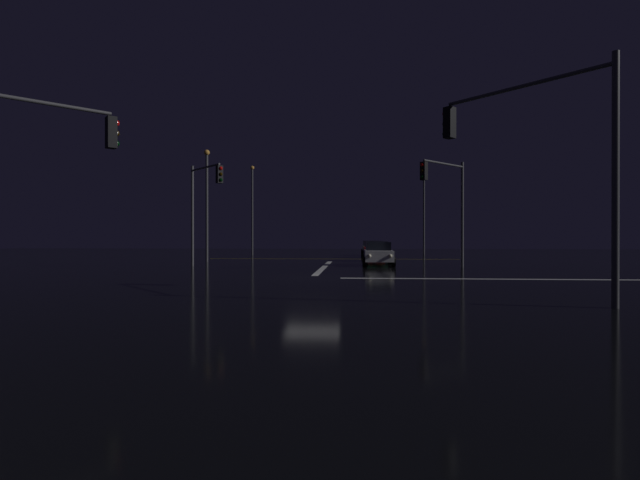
{
  "coord_description": "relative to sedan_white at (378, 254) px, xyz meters",
  "views": [
    {
      "loc": [
        1.94,
        -21.37,
        1.81
      ],
      "look_at": [
        -0.53,
        11.88,
        1.7
      ],
      "focal_mm": 26.37,
      "sensor_mm": 36.0,
      "label": 1
    }
  ],
  "objects": [
    {
      "name": "streetlamp_left_far",
      "position": [
        -12.87,
        19.77,
        4.83
      ],
      "size": [
        0.44,
        0.44,
        9.85
      ],
      "color": "#424247",
      "rests_on": "ground"
    },
    {
      "name": "stop_line_north",
      "position": [
        -3.49,
        -1.83,
        -0.8
      ],
      "size": [
        0.35,
        14.18,
        0.01
      ],
      "color": "white",
      "rests_on": "ground"
    },
    {
      "name": "sedan_white",
      "position": [
        0.0,
        0.0,
        0.0
      ],
      "size": [
        2.02,
        4.33,
        1.57
      ],
      "color": "silver",
      "rests_on": "ground"
    },
    {
      "name": "sedan_green",
      "position": [
        0.25,
        6.1,
        0.0
      ],
      "size": [
        2.02,
        4.33,
        1.57
      ],
      "color": "#14512D",
      "rests_on": "ground"
    },
    {
      "name": "ground",
      "position": [
        -3.49,
        -10.11,
        -0.85
      ],
      "size": [
        120.0,
        120.0,
        0.1
      ],
      "primitive_type": "cube",
      "color": "black"
    },
    {
      "name": "traffic_signal_se",
      "position": [
        3.71,
        -17.32,
        3.83
      ],
      "size": [
        3.85,
        3.85,
        6.66
      ],
      "color": "#4C4C51",
      "rests_on": "ground"
    },
    {
      "name": "sedan_red",
      "position": [
        0.19,
        12.39,
        0.0
      ],
      "size": [
        2.02,
        4.33,
        1.57
      ],
      "color": "maroon",
      "rests_on": "ground"
    },
    {
      "name": "traffic_signal_ne",
      "position": [
        4.02,
        -2.59,
        3.73
      ],
      "size": [
        3.11,
        3.11,
        6.6
      ],
      "color": "#4C4C51",
      "rests_on": "ground"
    },
    {
      "name": "crosswalk_bar_east",
      "position": [
        4.89,
        -10.11,
        -0.8
      ],
      "size": [
        14.18,
        0.4,
        0.01
      ],
      "color": "white",
      "rests_on": "ground"
    },
    {
      "name": "streetlamp_right_far",
      "position": [
        5.89,
        19.77,
        4.71
      ],
      "size": [
        0.44,
        0.44,
        9.62
      ],
      "color": "#424247",
      "rests_on": "ground"
    },
    {
      "name": "centre_line_ns",
      "position": [
        -3.49,
        9.77,
        -0.8
      ],
      "size": [
        22.0,
        0.15,
        0.01
      ],
      "color": "yellow",
      "rests_on": "ground"
    },
    {
      "name": "traffic_signal_nw",
      "position": [
        -11.11,
        -2.5,
        3.68
      ],
      "size": [
        2.87,
        2.87,
        6.56
      ],
      "color": "#4C4C51",
      "rests_on": "ground"
    },
    {
      "name": "sedan_gray",
      "position": [
        0.14,
        18.11,
        0.0
      ],
      "size": [
        2.02,
        4.33,
        1.57
      ],
      "color": "slate",
      "rests_on": "ground"
    },
    {
      "name": "streetlamp_left_near",
      "position": [
        -12.87,
        3.77,
        4.19
      ],
      "size": [
        0.44,
        0.44,
        8.61
      ],
      "color": "#424247",
      "rests_on": "ground"
    },
    {
      "name": "traffic_signal_sw",
      "position": [
        -11.12,
        -17.73,
        3.5
      ],
      "size": [
        2.79,
        2.79,
        6.28
      ],
      "color": "#4C4C51",
      "rests_on": "ground"
    }
  ]
}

